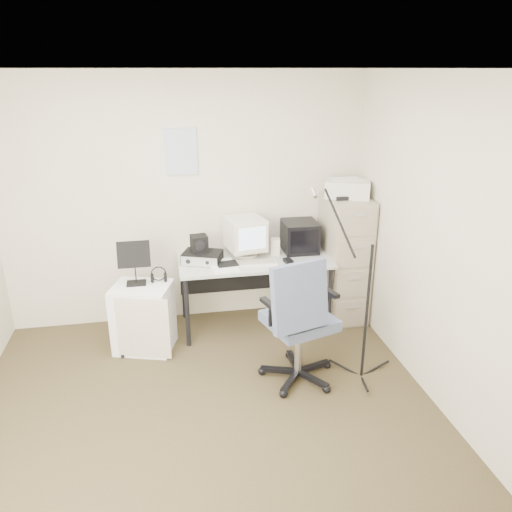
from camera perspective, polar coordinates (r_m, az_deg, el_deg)
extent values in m
cube|color=#372E18|center=(3.98, -5.50, -18.45)|extent=(3.60, 3.60, 0.01)
cube|color=white|center=(3.09, -7.18, 20.51)|extent=(3.60, 3.60, 0.01)
cube|color=beige|center=(5.05, -8.01, 6.13)|extent=(3.60, 0.02, 2.50)
cube|color=beige|center=(1.81, -0.84, -23.17)|extent=(3.60, 0.02, 2.50)
cube|color=beige|center=(3.89, 21.16, 0.49)|extent=(0.02, 3.60, 2.50)
cube|color=white|center=(4.93, -8.54, 11.71)|extent=(0.30, 0.02, 0.44)
cube|color=tan|center=(5.25, 10.02, -0.31)|extent=(0.40, 0.60, 1.30)
cube|color=beige|center=(5.06, 10.42, 7.58)|extent=(0.51, 0.44, 0.17)
cube|color=beige|center=(5.08, -0.17, -4.15)|extent=(1.50, 0.70, 0.73)
cube|color=beige|center=(4.97, -1.23, 2.18)|extent=(0.41, 0.43, 0.39)
cube|color=black|center=(5.13, 5.02, 2.26)|extent=(0.35, 0.37, 0.31)
cube|color=beige|center=(5.03, 2.22, 1.08)|extent=(0.11, 0.11, 0.17)
cube|color=beige|center=(4.79, -0.09, -0.84)|extent=(0.41, 0.16, 0.02)
cube|color=black|center=(4.84, 3.70, -0.58)|extent=(0.09, 0.13, 0.04)
cube|color=black|center=(4.86, -6.15, -0.14)|extent=(0.43, 0.37, 0.10)
cube|color=black|center=(4.86, -6.52, 1.47)|extent=(0.17, 0.16, 0.16)
cube|color=white|center=(4.75, -3.78, -1.11)|extent=(0.28, 0.35, 0.02)
cube|color=beige|center=(5.32, 4.07, -5.01)|extent=(0.24, 0.45, 0.40)
cube|color=slate|center=(4.15, 4.98, -7.11)|extent=(0.83, 0.83, 1.15)
cube|color=white|center=(4.81, -12.74, -6.86)|extent=(0.61, 0.55, 0.64)
cube|color=black|center=(4.65, -13.71, -0.70)|extent=(0.30, 0.18, 0.43)
torus|color=black|center=(4.71, -11.05, -2.34)|extent=(0.16, 0.16, 0.03)
cylinder|color=black|center=(4.17, 12.73, -4.13)|extent=(0.03, 0.03, 1.57)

